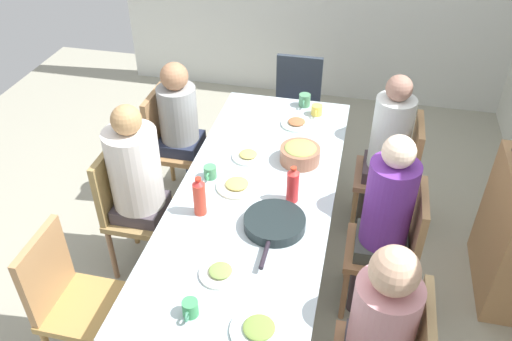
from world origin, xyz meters
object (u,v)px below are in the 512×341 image
(chair_3, at_px, (171,141))
(bottle_0, at_px, (199,197))
(chair_2, at_px, (395,245))
(plate_1, at_px, (297,123))
(person_1, at_px, (387,144))
(cup_2, at_px, (210,172))
(dining_table, at_px, (256,201))
(chair_5, at_px, (129,205))
(person_2, at_px, (384,215))
(chair_1, at_px, (396,170))
(plate_4, at_px, (248,156))
(person_5, at_px, (138,178))
(cup_3, at_px, (305,100))
(cup_0, at_px, (317,110))
(chair_4, at_px, (70,296))
(cup_1, at_px, (190,309))
(chair_0, at_px, (296,104))
(bottle_1, at_px, (293,185))
(serving_pan, at_px, (274,223))
(plate_0, at_px, (259,329))
(plate_2, at_px, (237,185))
(person_7, at_px, (379,327))
(plate_3, at_px, (220,272))
(bowl_0, at_px, (300,153))

(chair_3, height_order, bottle_0, bottle_0)
(chair_2, relative_size, plate_1, 4.19)
(person_1, relative_size, cup_2, 10.85)
(dining_table, bearing_deg, chair_5, -90.00)
(plate_1, height_order, bottle_0, bottle_0)
(bottle_0, bearing_deg, person_2, 104.17)
(chair_1, distance_m, plate_4, 1.09)
(person_1, bearing_deg, plate_1, -91.70)
(person_5, height_order, cup_3, person_5)
(cup_0, xyz_separation_m, cup_2, (0.88, -0.53, 0.00))
(chair_4, bearing_deg, cup_0, 148.24)
(cup_3, bearing_deg, cup_1, -6.18)
(chair_5, distance_m, cup_1, 1.22)
(person_2, bearing_deg, chair_0, -154.08)
(bottle_1, bearing_deg, chair_4, -55.19)
(person_1, xyz_separation_m, person_5, (0.76, -1.48, 0.03))
(serving_pan, bearing_deg, cup_0, 177.01)
(cup_0, bearing_deg, plate_0, -0.04)
(chair_4, xyz_separation_m, plate_1, (-1.54, 0.94, 0.27))
(chair_0, xyz_separation_m, chair_3, (0.76, -0.83, 0.00))
(plate_2, height_order, cup_1, cup_1)
(dining_table, relative_size, person_7, 1.92)
(chair_0, height_order, plate_2, chair_0)
(chair_4, relative_size, plate_3, 4.33)
(plate_0, distance_m, plate_1, 1.73)
(serving_pan, xyz_separation_m, bottle_0, (-0.03, -0.42, 0.08))
(serving_pan, xyz_separation_m, cup_1, (0.64, -0.25, 0.01))
(person_2, bearing_deg, dining_table, -90.00)
(bowl_0, height_order, serving_pan, bowl_0)
(person_7, xyz_separation_m, cup_2, (-0.83, -1.04, 0.09))
(cup_3, bearing_deg, plate_0, 2.94)
(chair_2, height_order, chair_4, same)
(person_5, bearing_deg, bottle_0, 62.61)
(bottle_1, bearing_deg, plate_3, -21.04)
(chair_1, relative_size, cup_1, 8.25)
(plate_1, xyz_separation_m, cup_1, (1.70, -0.20, 0.03))
(plate_3, height_order, bowl_0, bowl_0)
(chair_5, distance_m, cup_0, 1.45)
(chair_5, xyz_separation_m, cup_2, (-0.07, 0.53, 0.30))
(cup_0, bearing_deg, cup_3, -136.22)
(chair_3, height_order, person_7, person_7)
(chair_1, height_order, plate_2, chair_1)
(person_1, distance_m, plate_1, 0.63)
(plate_1, height_order, plate_3, same)
(person_1, bearing_deg, serving_pan, -28.90)
(person_1, xyz_separation_m, bottle_0, (1.01, -1.00, 0.17))
(chair_2, bearing_deg, cup_3, -146.27)
(cup_1, bearing_deg, chair_0, 177.89)
(chair_0, distance_m, chair_5, 1.74)
(cup_0, height_order, cup_1, cup_1)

